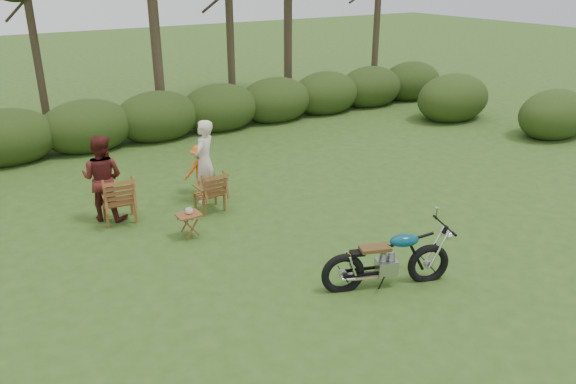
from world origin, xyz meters
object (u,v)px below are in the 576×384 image
adult_b (108,218)px  child (201,192)px  lawn_chair_left (121,221)px  side_table (189,225)px  lawn_chair_right (210,210)px  cup (189,211)px  adult_a (207,201)px  motorcycle (385,285)px

adult_b → child: bearing=-132.3°
lawn_chair_left → child: size_ratio=0.89×
side_table → adult_b: adult_b is taller
side_table → adult_b: (-1.08, 1.66, -0.23)m
lawn_chair_right → adult_b: (-1.92, 0.73, 0.00)m
cup → child: cup is taller
lawn_chair_right → cup: size_ratio=6.41×
lawn_chair_right → adult_a: adult_a is taller
side_table → child: bearing=60.6°
side_table → child: (1.09, 1.94, -0.23)m
lawn_chair_right → adult_a: size_ratio=0.49×
motorcycle → side_table: bearing=140.7°
lawn_chair_right → adult_a: bearing=-108.0°
lawn_chair_right → cup: 1.34m
cup → child: bearing=61.0°
cup → adult_b: adult_b is taller
cup → adult_a: adult_a is taller
cup → adult_a: 1.80m
child → lawn_chair_left: bearing=13.9°
cup → lawn_chair_left: bearing=123.2°
lawn_chair_left → side_table: 1.67m
lawn_chair_left → adult_b: (-0.18, 0.27, 0.00)m
adult_a → lawn_chair_right: bearing=32.5°
lawn_chair_left → side_table: (0.89, -1.39, 0.23)m
motorcycle → lawn_chair_left: bearing=141.2°
child → motorcycle: bearing=98.1°
side_table → cup: size_ratio=3.43×
lawn_chair_right → lawn_chair_left: lawn_chair_left is taller
motorcycle → adult_a: 4.77m
motorcycle → adult_a: adult_a is taller
lawn_chair_left → adult_a: 1.88m
lawn_chair_left → child: (1.98, 0.55, 0.00)m
motorcycle → side_table: size_ratio=4.28×
motorcycle → side_table: motorcycle is taller
lawn_chair_right → adult_a: (0.15, 0.50, 0.00)m
side_table → cup: (0.02, 0.00, 0.29)m
motorcycle → lawn_chair_right: (-1.12, 4.17, 0.00)m
motorcycle → adult_a: bearing=121.3°
lawn_chair_right → adult_b: size_ratio=0.50×
lawn_chair_right → lawn_chair_left: 1.80m
adult_a → adult_b: 2.08m
adult_b → lawn_chair_left: bearing=165.1°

